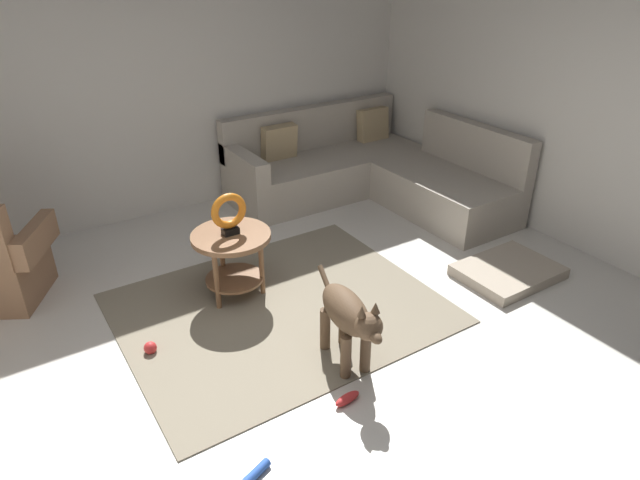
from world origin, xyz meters
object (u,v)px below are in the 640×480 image
object	(u,v)px
torus_sculpture	(229,213)
dog	(349,316)
sectional_couch	(368,173)
dog_toy_rope	(255,473)
dog_toy_bone	(347,399)
dog_toy_ball	(150,348)
dog_bed_mat	(508,271)
side_table	(232,248)

from	to	relation	value
torus_sculpture	dog	xyz separation A→B (m)	(0.27, -1.15, -0.33)
torus_sculpture	sectional_couch	bearing A→B (deg)	25.32
dog_toy_rope	dog_toy_bone	bearing A→B (deg)	13.88
torus_sculpture	dog_toy_ball	bearing A→B (deg)	-156.60
dog_toy_rope	dog_toy_bone	distance (m)	0.73
dog_toy_ball	torus_sculpture	bearing A→B (deg)	23.40
dog_toy_ball	dog	bearing A→B (deg)	-37.28
torus_sculpture	dog_bed_mat	xyz separation A→B (m)	(2.03, -0.98, -0.67)
torus_sculpture	dog_toy_rope	world-z (taller)	torus_sculpture
side_table	dog	size ratio (longest dim) A/B	0.71
dog	dog_toy_bone	size ratio (longest dim) A/B	4.70
sectional_couch	torus_sculpture	xyz separation A→B (m)	(-2.03, -0.96, 0.42)
sectional_couch	torus_sculpture	distance (m)	2.29
dog	dog_toy_rope	xyz separation A→B (m)	(-0.91, -0.47, -0.35)
side_table	dog_toy_bone	size ratio (longest dim) A/B	3.33
dog_bed_mat	dog	xyz separation A→B (m)	(-1.76, -0.17, 0.33)
dog_toy_rope	dog_bed_mat	bearing A→B (deg)	13.30
sectional_couch	dog_bed_mat	size ratio (longest dim) A/B	2.81
sectional_couch	dog_toy_ball	world-z (taller)	sectional_couch
dog_bed_mat	dog_toy_ball	xyz separation A→B (m)	(-2.82, 0.64, -0.00)
dog_toy_bone	torus_sculpture	bearing A→B (deg)	92.50
dog_bed_mat	torus_sculpture	bearing A→B (deg)	154.20
sectional_couch	dog_toy_ball	xyz separation A→B (m)	(-2.82, -1.30, -0.25)
torus_sculpture	dog_toy_ball	distance (m)	1.09
sectional_couch	dog_bed_mat	distance (m)	1.96
dog_bed_mat	dog_toy_bone	world-z (taller)	dog_bed_mat
dog	side_table	bearing A→B (deg)	-68.09
sectional_couch	dog_toy_rope	size ratio (longest dim) A/B	11.77
side_table	torus_sculpture	world-z (taller)	torus_sculpture
dog_toy_ball	dog_toy_bone	size ratio (longest dim) A/B	0.48
dog_toy_ball	dog_toy_bone	bearing A→B (deg)	-52.14
dog	dog_toy_rope	bearing A→B (deg)	35.75
dog_bed_mat	dog_toy_rope	distance (m)	2.75
sectional_couch	dog_toy_rope	bearing A→B (deg)	-136.13
sectional_couch	side_table	xyz separation A→B (m)	(-2.03, -0.96, 0.13)
sectional_couch	dog_bed_mat	world-z (taller)	sectional_couch
sectional_couch	dog_toy_rope	distance (m)	3.72
sectional_couch	dog_toy_bone	distance (m)	3.11
sectional_couch	dog_bed_mat	bearing A→B (deg)	-90.16
torus_sculpture	dog_toy_rope	xyz separation A→B (m)	(-0.64, -1.61, -0.69)
dog_bed_mat	dog	distance (m)	1.80
sectional_couch	dog	bearing A→B (deg)	-129.93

